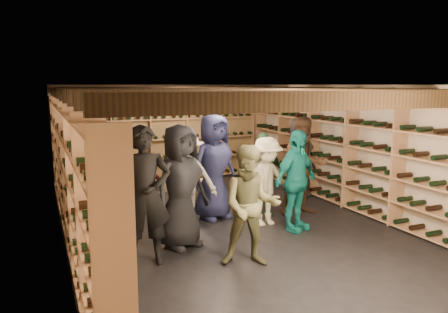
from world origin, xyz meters
TOP-DOWN VIEW (x-y plane):
  - ground at (0.00, 0.00)m, footprint 8.00×8.00m
  - walls at (0.00, 0.00)m, footprint 5.52×8.02m
  - ceiling at (0.00, 0.00)m, footprint 5.50×8.00m
  - ceiling_joists at (0.00, 0.00)m, footprint 5.40×7.12m
  - wine_rack_left at (-2.57, 0.00)m, footprint 0.32×7.50m
  - wine_rack_right at (2.57, 0.00)m, footprint 0.32×7.50m
  - wine_rack_back at (0.00, 3.83)m, footprint 4.70×0.30m
  - crate_stack_left at (-0.34, 1.58)m, footprint 0.53×0.37m
  - crate_stack_right at (-0.06, 1.30)m, footprint 0.57×0.46m
  - crate_loose at (-0.20, 2.70)m, footprint 0.58×0.48m
  - person_0 at (-1.13, -0.76)m, footprint 1.06×0.90m
  - person_1 at (-1.75, -1.17)m, footprint 0.74×0.54m
  - person_2 at (-0.48, -1.77)m, footprint 0.97×0.89m
  - person_3 at (0.54, -0.33)m, footprint 1.00×0.58m
  - person_4 at (0.84, -0.79)m, footprint 1.07×0.73m
  - person_5 at (-1.98, 0.19)m, footprint 1.56×0.51m
  - person_6 at (-0.15, 0.34)m, footprint 1.06×0.84m
  - person_8 at (1.48, -0.05)m, footprint 0.99×0.84m
  - person_9 at (-0.74, 0.18)m, footprint 1.21×0.99m
  - person_10 at (0.72, 0.18)m, footprint 0.93×0.44m
  - person_12 at (2.18, 1.18)m, footprint 0.95×0.74m

SIDE VIEW (x-z plane):
  - ground at x=0.00m, z-range 0.00..0.00m
  - crate_loose at x=-0.20m, z-range 0.00..0.17m
  - crate_stack_right at x=-0.06m, z-range 0.00..0.51m
  - crate_stack_left at x=-0.34m, z-range 0.00..0.68m
  - person_3 at x=0.54m, z-range 0.00..1.53m
  - person_10 at x=0.72m, z-range 0.00..1.54m
  - person_2 at x=-0.48m, z-range 0.00..1.63m
  - person_9 at x=-0.74m, z-range 0.00..1.63m
  - person_5 at x=-1.98m, z-range 0.00..1.67m
  - person_4 at x=0.84m, z-range 0.00..1.68m
  - person_12 at x=2.18m, z-range 0.00..1.72m
  - person_8 at x=1.48m, z-range 0.00..1.82m
  - person_0 at x=-1.13m, z-range 0.00..1.84m
  - person_1 at x=-1.75m, z-range 0.00..1.89m
  - person_6 at x=-0.15m, z-range 0.00..1.90m
  - wine_rack_back at x=0.00m, z-range 0.00..2.15m
  - wine_rack_left at x=-2.57m, z-range 0.00..2.15m
  - wine_rack_right at x=2.57m, z-range 0.00..2.15m
  - walls at x=0.00m, z-range 0.00..2.40m
  - ceiling_joists at x=0.00m, z-range 2.17..2.35m
  - ceiling at x=0.00m, z-range 2.40..2.40m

